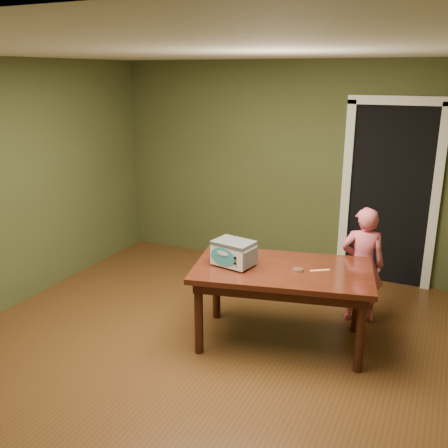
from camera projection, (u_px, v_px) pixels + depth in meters
The scene contains 8 objects.
floor at pixel (191, 356), 4.49m from camera, with size 5.00×5.00×0.00m, color #553518.
room_shell at pixel (187, 169), 3.99m from camera, with size 4.52×5.02×2.61m.
doorway at pixel (393, 191), 6.06m from camera, with size 1.10×0.66×2.25m.
dining_table at pixel (282, 278), 4.55m from camera, with size 1.76×1.23×0.75m.
toy_oven at pixel (234, 252), 4.54m from camera, with size 0.42×0.31×0.23m.
baking_pan at pixel (298, 270), 4.44m from camera, with size 0.10×0.10×0.02m.
spatula at pixel (320, 270), 4.45m from camera, with size 0.18×0.03×0.01m, color #FDCA6E.
child at pixel (362, 265), 4.99m from camera, with size 0.44×0.29×1.20m, color #E85F79.
Camera 1 is at (1.94, -3.45, 2.45)m, focal length 40.00 mm.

